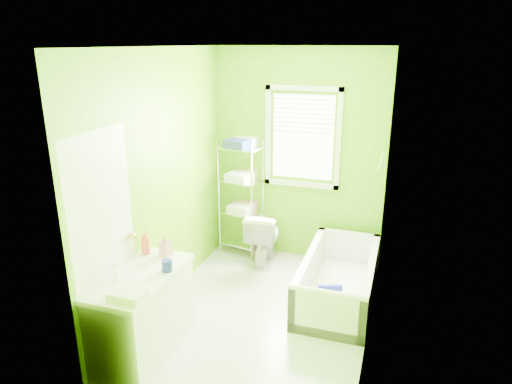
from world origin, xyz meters
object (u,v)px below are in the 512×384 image
(bathtub, at_px, (338,286))
(toilet, at_px, (264,237))
(vanity, at_px, (143,312))
(wire_shelf_unit, at_px, (242,185))

(bathtub, distance_m, toilet, 1.19)
(vanity, xyz_separation_m, wire_shelf_unit, (0.13, 2.19, 0.51))
(bathtub, relative_size, vanity, 1.53)
(toilet, distance_m, wire_shelf_unit, 0.70)
(bathtub, distance_m, wire_shelf_unit, 1.74)
(bathtub, distance_m, vanity, 2.07)
(wire_shelf_unit, bearing_deg, vanity, -93.43)
(bathtub, height_order, vanity, vanity)
(bathtub, xyz_separation_m, wire_shelf_unit, (-1.36, 0.77, 0.76))
(bathtub, bearing_deg, toilet, 149.59)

